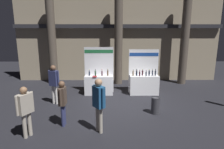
% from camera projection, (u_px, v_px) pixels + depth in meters
% --- Properties ---
extents(ground_plane, '(27.17, 27.17, 0.00)m').
position_uv_depth(ground_plane, '(122.00, 106.00, 8.45)').
color(ground_plane, black).
extents(hall_colonnade, '(13.58, 1.39, 6.66)m').
position_uv_depth(hall_colonnade, '(118.00, 32.00, 12.37)').
color(hall_colonnade, gray).
rests_on(hall_colonnade, ground_plane).
extents(exhibitor_booth_0, '(1.57, 0.70, 2.50)m').
position_uv_depth(exhibitor_booth_0, '(99.00, 83.00, 10.05)').
color(exhibitor_booth_0, white).
rests_on(exhibitor_booth_0, ground_plane).
extents(exhibitor_booth_1, '(1.60, 0.66, 2.38)m').
position_uv_depth(exhibitor_booth_1, '(144.00, 83.00, 10.06)').
color(exhibitor_booth_1, white).
rests_on(exhibitor_booth_1, ground_plane).
extents(trash_bin, '(0.34, 0.34, 0.69)m').
position_uv_depth(trash_bin, '(155.00, 105.00, 7.61)').
color(trash_bin, '#38383D').
rests_on(trash_bin, ground_plane).
extents(visitor_0, '(0.22, 0.56, 1.63)m').
position_uv_depth(visitor_0, '(63.00, 100.00, 6.49)').
color(visitor_0, navy).
rests_on(visitor_0, ground_plane).
extents(visitor_3, '(0.42, 0.56, 1.65)m').
position_uv_depth(visitor_3, '(25.00, 107.00, 5.76)').
color(visitor_3, '#ADA393').
rests_on(visitor_3, ground_plane).
extents(visitor_4, '(0.53, 0.37, 1.82)m').
position_uv_depth(visitor_4, '(54.00, 81.00, 8.50)').
color(visitor_4, silver).
rests_on(visitor_4, ground_plane).
extents(visitor_5, '(0.44, 0.47, 1.83)m').
position_uv_depth(visitor_5, '(99.00, 100.00, 6.01)').
color(visitor_5, '#ADA393').
rests_on(visitor_5, ground_plane).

